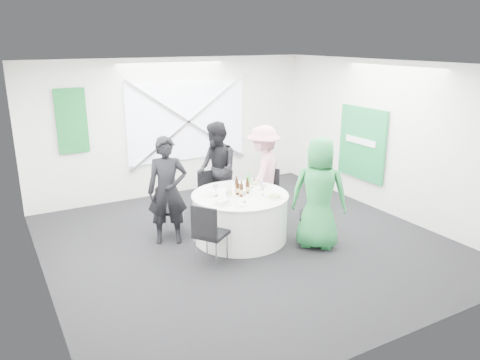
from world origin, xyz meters
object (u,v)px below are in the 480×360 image
chair_front_left (208,230)px  person_woman_pink (263,172)px  green_water_bottle (248,184)px  chair_back_left (167,206)px  person_man_back_left (167,191)px  person_woman_green (319,193)px  chair_back_right (267,189)px  banquet_table (240,216)px  person_man_back (217,170)px  chair_back (209,191)px  clear_water_bottle (229,191)px  chair_front_right (318,211)px

chair_front_left → person_woman_pink: 2.17m
green_water_bottle → chair_back_left: bearing=149.2°
person_man_back_left → person_woman_pink: (1.92, 0.23, -0.02)m
person_woman_green → chair_back_left: bearing=2.5°
chair_back_right → banquet_table: bearing=-90.0°
person_man_back_left → person_man_back: 1.39m
chair_front_left → chair_back: bearing=-61.5°
green_water_bottle → person_woman_pink: bearing=41.8°
person_man_back_left → chair_back: bearing=56.7°
banquet_table → person_woman_green: size_ratio=0.89×
person_man_back → person_woman_pink: 0.85m
person_woman_pink → clear_water_bottle: size_ratio=6.09×
chair_back → chair_back_right: 1.05m
banquet_table → person_woman_green: 1.35m
chair_front_left → person_man_back_left: size_ratio=0.54×
chair_front_left → person_woman_pink: person_woman_pink is taller
chair_front_right → green_water_bottle: 1.21m
chair_front_left → green_water_bottle: size_ratio=2.91×
person_man_back → banquet_table: bearing=-0.0°
chair_front_right → clear_water_bottle: (-1.24, 0.68, 0.33)m
chair_front_left → person_man_back_left: (-0.20, 1.05, 0.32)m
chair_back_left → chair_back_right: 1.89m
chair_back → clear_water_bottle: bearing=-100.4°
banquet_table → chair_back: bearing=89.6°
clear_water_bottle → green_water_bottle: bearing=17.1°
banquet_table → person_man_back_left: (-1.06, 0.44, 0.48)m
person_man_back_left → chair_front_left: bearing=-56.7°
person_man_back_left → clear_water_bottle: bearing=-7.9°
person_woman_green → green_water_bottle: 1.18m
person_woman_pink → green_water_bottle: 0.90m
banquet_table → person_woman_pink: 1.19m
chair_back_left → chair_front_right: (1.98, -1.50, 0.05)m
chair_front_left → clear_water_bottle: size_ratio=3.34×
green_water_bottle → clear_water_bottle: size_ratio=1.15×
chair_back → green_water_bottle: 1.17m
green_water_bottle → person_man_back: bearing=92.2°
chair_front_left → chair_front_right: bearing=-129.2°
chair_front_right → chair_front_left: bearing=-57.8°
person_man_back → person_woman_green: person_woman_green is taller
chair_back → person_man_back_left: bearing=-145.5°
chair_back → person_man_back: 0.41m
chair_front_left → clear_water_bottle: bearing=-84.1°
chair_front_left → green_water_bottle: (1.05, 0.69, 0.34)m
clear_water_bottle → chair_front_left: bearing=-138.7°
banquet_table → chair_front_right: chair_front_right is taller
chair_back → person_man_back_left: (-1.07, -0.72, 0.38)m
chair_back → person_woman_pink: bearing=-29.3°
chair_front_right → green_water_bottle: bearing=-98.7°
person_man_back_left → person_man_back: (1.21, 0.69, 0.01)m
chair_back → clear_water_bottle: (-0.23, -1.22, 0.38)m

